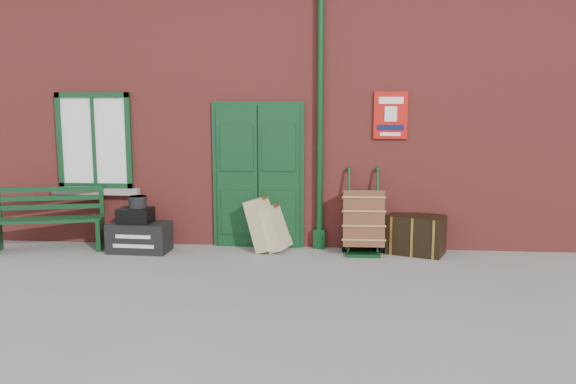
# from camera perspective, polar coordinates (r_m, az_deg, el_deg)

# --- Properties ---
(ground) EXTENTS (80.00, 80.00, 0.00)m
(ground) POSITION_cam_1_polar(r_m,az_deg,el_deg) (7.45, -2.28, -8.29)
(ground) COLOR gray
(ground) RESTS_ON ground
(station_building) EXTENTS (10.30, 4.30, 4.36)m
(station_building) POSITION_cam_1_polar(r_m,az_deg,el_deg) (10.61, 0.10, 8.51)
(station_building) COLOR #963530
(station_building) RESTS_ON ground
(bench) EXTENTS (1.66, 0.87, 0.99)m
(bench) POSITION_cam_1_polar(r_m,az_deg,el_deg) (9.35, -23.12, -2.40)
(bench) COLOR #0E361A
(bench) RESTS_ON ground
(houdini_trunk) EXTENTS (0.91, 0.52, 0.45)m
(houdini_trunk) POSITION_cam_1_polar(r_m,az_deg,el_deg) (8.80, -14.84, -4.46)
(houdini_trunk) COLOR black
(houdini_trunk) RESTS_ON ground
(strongbox) EXTENTS (0.50, 0.37, 0.22)m
(strongbox) POSITION_cam_1_polar(r_m,az_deg,el_deg) (8.75, -15.23, -2.31)
(strongbox) COLOR black
(strongbox) RESTS_ON houdini_trunk
(hatbox) EXTENTS (0.28, 0.28, 0.18)m
(hatbox) POSITION_cam_1_polar(r_m,az_deg,el_deg) (8.73, -15.03, -0.98)
(hatbox) COLOR black
(hatbox) RESTS_ON strongbox
(suitcase_back) EXTENTS (0.58, 0.67, 0.82)m
(suitcase_back) POSITION_cam_1_polar(r_m,az_deg,el_deg) (8.57, -2.49, -3.23)
(suitcase_back) COLOR tan
(suitcase_back) RESTS_ON ground
(suitcase_front) EXTENTS (0.53, 0.60, 0.71)m
(suitcase_front) POSITION_cam_1_polar(r_m,az_deg,el_deg) (8.56, -1.29, -3.63)
(suitcase_front) COLOR tan
(suitcase_front) RESTS_ON ground
(porter_trolley) EXTENTS (0.62, 0.67, 1.25)m
(porter_trolley) POSITION_cam_1_polar(r_m,az_deg,el_deg) (8.47, 7.62, -2.94)
(porter_trolley) COLOR #0D3718
(porter_trolley) RESTS_ON ground
(dark_trunk) EXTENTS (0.93, 0.78, 0.58)m
(dark_trunk) POSITION_cam_1_polar(r_m,az_deg,el_deg) (8.60, 12.89, -4.23)
(dark_trunk) COLOR black
(dark_trunk) RESTS_ON ground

